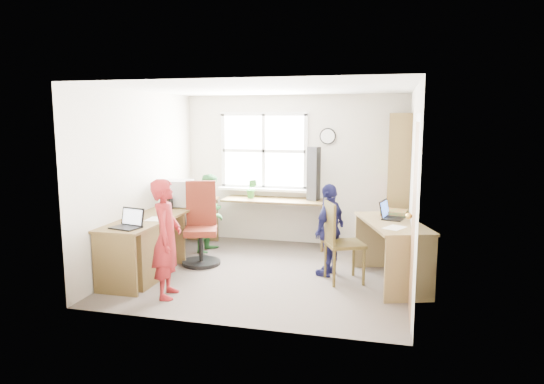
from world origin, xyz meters
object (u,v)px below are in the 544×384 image
(cd_tower, at_px, (314,174))
(potted_plant, at_px, (252,189))
(l_desk, at_px, (166,239))
(laptop_right, at_px, (390,214))
(person_navy, at_px, (330,230))
(person_green, at_px, (211,213))
(right_desk, at_px, (392,239))
(laptop_left, at_px, (129,223))
(swivel_chair, at_px, (201,229))
(wooden_chair, at_px, (339,239))
(crt_monitor, at_px, (178,193))
(person_red, at_px, (167,239))
(bookshelf, at_px, (398,190))

(cd_tower, height_order, potted_plant, cd_tower)
(l_desk, bearing_deg, laptop_right, 9.59)
(person_navy, bearing_deg, potted_plant, -112.51)
(cd_tower, bearing_deg, l_desk, -115.63)
(laptop_right, xyz_separation_m, person_green, (-2.67, 0.65, -0.23))
(right_desk, xyz_separation_m, person_navy, (-0.79, 0.14, 0.04))
(laptop_right, height_order, person_navy, person_navy)
(right_desk, bearing_deg, person_navy, 151.48)
(l_desk, relative_size, laptop_right, 7.58)
(l_desk, xyz_separation_m, right_desk, (2.90, 0.28, 0.11))
(cd_tower, distance_m, potted_plant, 1.03)
(l_desk, bearing_deg, person_green, 80.24)
(laptop_left, bearing_deg, l_desk, 91.28)
(laptop_right, relative_size, person_navy, 0.32)
(swivel_chair, bearing_deg, wooden_chair, -28.04)
(swivel_chair, height_order, wooden_chair, swivel_chair)
(laptop_right, xyz_separation_m, cd_tower, (-1.19, 1.27, 0.34))
(wooden_chair, bearing_deg, cd_tower, 86.38)
(laptop_right, relative_size, potted_plant, 1.24)
(swivel_chair, xyz_separation_m, potted_plant, (0.39, 1.20, 0.41))
(wooden_chair, height_order, potted_plant, potted_plant)
(laptop_left, bearing_deg, person_green, 92.54)
(laptop_right, distance_m, person_navy, 0.79)
(right_desk, relative_size, person_green, 1.24)
(laptop_right, bearing_deg, right_desk, -156.49)
(crt_monitor, relative_size, laptop_left, 1.09)
(wooden_chair, relative_size, potted_plant, 3.23)
(crt_monitor, relative_size, laptop_right, 1.07)
(person_red, bearing_deg, person_navy, -67.17)
(person_green, bearing_deg, right_desk, -102.95)
(bookshelf, height_order, potted_plant, bookshelf)
(person_red, bearing_deg, cd_tower, -39.38)
(swivel_chair, distance_m, person_red, 1.33)
(laptop_right, bearing_deg, person_green, 90.10)
(right_desk, bearing_deg, l_desk, 167.00)
(bookshelf, bearing_deg, cd_tower, 167.74)
(cd_tower, relative_size, person_navy, 0.70)
(person_navy, bearing_deg, wooden_chair, 49.87)
(laptop_left, xyz_separation_m, person_navy, (2.25, 1.10, -0.20))
(l_desk, height_order, crt_monitor, crt_monitor)
(bookshelf, distance_m, laptop_right, 1.01)
(potted_plant, height_order, person_navy, person_navy)
(potted_plant, distance_m, person_red, 2.53)
(bookshelf, height_order, person_red, bookshelf)
(swivel_chair, bearing_deg, crt_monitor, 131.95)
(bookshelf, bearing_deg, swivel_chair, -160.00)
(l_desk, xyz_separation_m, person_red, (0.41, -0.81, 0.23))
(bookshelf, xyz_separation_m, potted_plant, (-2.28, 0.22, -0.09))
(l_desk, relative_size, wooden_chair, 2.91)
(person_green, bearing_deg, laptop_right, -99.12)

